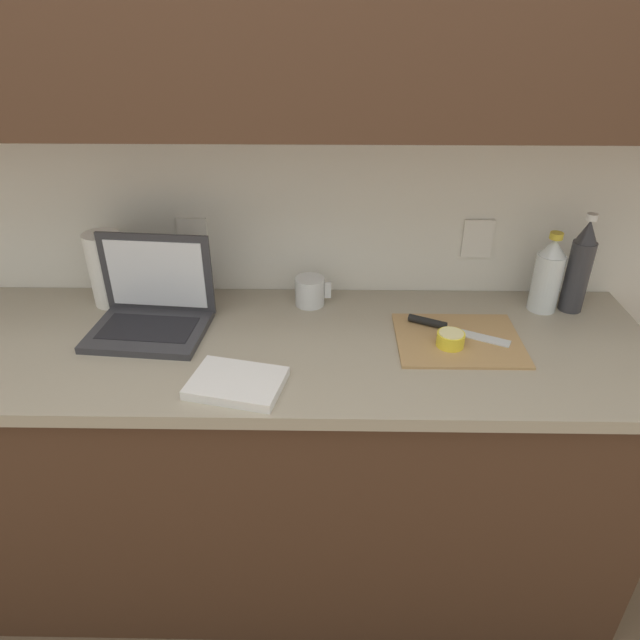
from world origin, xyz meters
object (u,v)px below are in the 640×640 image
cutting_board (458,340)px  measuring_cup (310,291)px  laptop (152,307)px  bottle_oil_tall (579,267)px  lemon_half_cut (451,339)px  knife (440,326)px  bottle_green_soda (548,275)px  paper_towel_roll (107,269)px

cutting_board → measuring_cup: measuring_cup is taller
laptop → bottle_oil_tall: (1.22, 0.12, 0.08)m
bottle_oil_tall → lemon_half_cut: bearing=-150.9°
laptop → lemon_half_cut: bearing=-1.9°
cutting_board → knife: (-0.04, 0.05, 0.01)m
cutting_board → bottle_green_soda: (0.28, 0.19, 0.11)m
lemon_half_cut → bottle_oil_tall: bottle_oil_tall is taller
knife → measuring_cup: (-0.37, 0.15, 0.03)m
knife → measuring_cup: 0.40m
lemon_half_cut → laptop: bearing=173.0°
laptop → knife: 0.81m
lemon_half_cut → measuring_cup: size_ratio=0.68×
bottle_oil_tall → cutting_board: bearing=-153.0°
bottle_green_soda → measuring_cup: bearing=178.4°
bottle_green_soda → measuring_cup: 0.70m
knife → bottle_green_soda: bearing=48.4°
lemon_half_cut → measuring_cup: (-0.38, 0.24, 0.02)m
paper_towel_roll → bottle_oil_tall: bearing=-0.8°
knife → bottle_green_soda: size_ratio=1.11×
paper_towel_roll → bottle_green_soda: bearing=-0.9°
lemon_half_cut → measuring_cup: measuring_cup is taller
laptop → paper_towel_roll: size_ratio=1.50×
paper_towel_roll → cutting_board: bearing=-11.5°
bottle_green_soda → measuring_cup: size_ratio=2.24×
knife → lemon_half_cut: (0.01, -0.09, 0.01)m
bottle_oil_tall → paper_towel_roll: bearing=179.2°
bottle_oil_tall → measuring_cup: bottle_oil_tall is taller
laptop → lemon_half_cut: 0.83m
lemon_half_cut → paper_towel_roll: (-0.99, 0.24, 0.09)m
knife → paper_towel_roll: (-0.98, 0.15, 0.10)m
knife → bottle_oil_tall: size_ratio=0.90×
lemon_half_cut → knife: bearing=97.3°
laptop → cutting_board: laptop is taller
bottle_green_soda → paper_towel_roll: (-1.30, 0.02, 0.00)m
cutting_board → lemon_half_cut: size_ratio=4.54×
cutting_board → paper_towel_roll: paper_towel_roll is taller
measuring_cup → paper_towel_roll: 0.61m
cutting_board → lemon_half_cut: (-0.03, -0.03, 0.02)m
laptop → bottle_oil_tall: bottle_oil_tall is taller
bottle_green_soda → laptop: bearing=-173.9°
laptop → measuring_cup: (0.44, 0.14, -0.02)m
cutting_board → bottle_oil_tall: 0.44m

